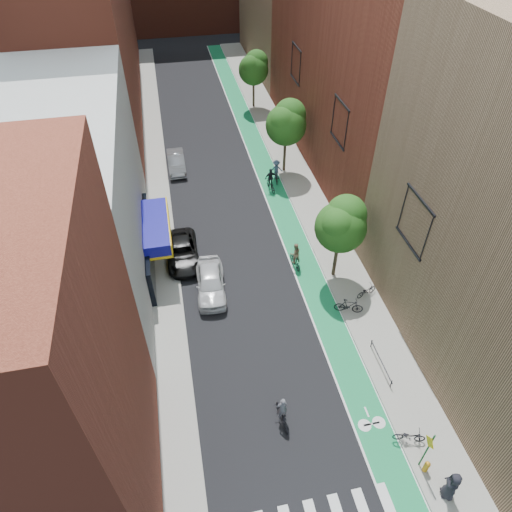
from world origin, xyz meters
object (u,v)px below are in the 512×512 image
cyclist_lead (282,414)px  pedestrian (452,486)px  parked_car_white (211,282)px  parked_car_black (182,252)px  cyclist_lane_far (276,172)px  fire_hydrant (427,466)px  parked_car_silver (176,162)px  cyclist_lane_near (295,257)px  cyclist_lane_mid (271,182)px

cyclist_lead → pedestrian: size_ratio=1.03×
parked_car_white → parked_car_black: bearing=118.1°
pedestrian → parked_car_white: bearing=-129.4°
parked_car_white → parked_car_black: parked_car_white is taller
cyclist_lane_far → fire_hydrant: 26.37m
parked_car_silver → cyclist_lane_near: (7.26, -14.91, 0.14)m
cyclist_lane_mid → parked_car_black: bearing=33.7°
parked_car_black → parked_car_white: bearing=-66.6°
parked_car_black → cyclist_lane_far: (9.10, 8.66, 0.22)m
pedestrian → cyclist_lane_far: bearing=-156.8°
parked_car_silver → cyclist_lead: cyclist_lead is taller
cyclist_lead → pedestrian: (6.61, -5.18, 0.46)m
cyclist_lane_mid → pedestrian: pedestrian is taller
cyclist_lane_near → pedestrian: bearing=90.5°
parked_car_white → cyclist_lane_mid: bearing=62.7°
parked_car_black → pedestrian: (10.60, -18.90, 0.42)m
parked_car_white → cyclist_lane_near: 6.32m
cyclist_lead → cyclist_lane_near: size_ratio=0.99×
pedestrian → fire_hydrant: bearing=-139.2°
cyclist_lane_far → pedestrian: cyclist_lane_far is taller
parked_car_white → parked_car_black: 3.92m
cyclist_lead → pedestrian: pedestrian is taller
parked_car_white → pedestrian: (9.00, -15.32, 0.31)m
cyclist_lead → cyclist_lane_mid: bearing=-106.1°
parked_car_white → cyclist_lane_near: bearing=15.1°
parked_car_silver → fire_hydrant: size_ratio=5.55×
parked_car_white → pedestrian: 17.78m
cyclist_lead → cyclist_lane_mid: 21.58m
cyclist_lane_far → pedestrian: (1.50, -27.56, 0.19)m
cyclist_lead → cyclist_lane_far: size_ratio=0.95×
parked_car_white → pedestrian: bearing=-55.5°
cyclist_lead → pedestrian: bearing=137.4°
cyclist_lane_near → fire_hydrant: size_ratio=2.55×
cyclist_lead → cyclist_lane_mid: cyclist_lane_mid is taller
cyclist_lead → parked_car_white: bearing=-81.3°
cyclist_lane_far → fire_hydrant: bearing=100.0°
parked_car_white → cyclist_lead: bearing=-72.7°
parked_car_silver → fire_hydrant: parked_car_silver is taller
parked_car_black → cyclist_lane_near: bearing=-17.5°
parked_car_white → parked_car_silver: 16.16m
parked_car_white → cyclist_lead: cyclist_lead is taller
cyclist_lane_near → cyclist_lane_mid: bearing=-102.1°
parked_car_black → pedestrian: size_ratio=2.61×
parked_car_silver → cyclist_lane_far: cyclist_lane_far is taller
cyclist_lead → cyclist_lane_far: cyclist_lane_far is taller
cyclist_lane_mid → fire_hydrant: 25.18m
parked_car_white → parked_car_black: size_ratio=0.94×
cyclist_lane_near → parked_car_black: bearing=-25.9°
parked_car_black → cyclist_lane_mid: (8.31, 7.43, 0.07)m
parked_car_silver → cyclist_lane_far: 9.41m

